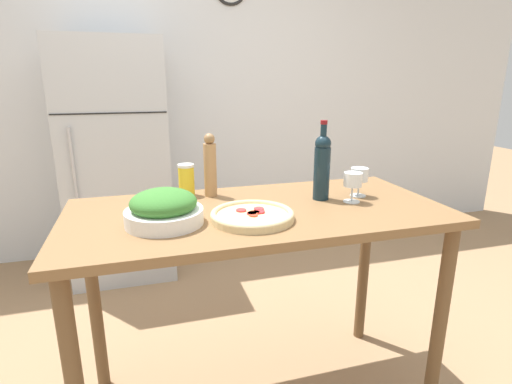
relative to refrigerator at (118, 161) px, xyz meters
name	(u,v)px	position (x,y,z in m)	size (l,w,h in m)	color
wall_back	(192,94)	(0.61, 0.38, 0.46)	(6.40, 0.08, 2.60)	silver
refrigerator	(118,161)	(0.00, 0.00, 0.00)	(0.71, 0.69, 1.69)	#B7BCC1
prep_counter	(258,238)	(0.60, -1.57, -0.05)	(1.50, 0.71, 0.92)	brown
wine_bottle	(322,165)	(0.90, -1.51, 0.23)	(0.07, 0.07, 0.34)	#142833
wine_glass_near	(353,181)	(1.01, -1.59, 0.17)	(0.08, 0.08, 0.13)	silver
wine_glass_far	(359,176)	(1.08, -1.52, 0.17)	(0.08, 0.08, 0.13)	silver
pepper_mill	(210,166)	(0.45, -1.33, 0.21)	(0.06, 0.06, 0.28)	#AD7F51
salad_bowl	(164,209)	(0.23, -1.64, 0.14)	(0.28, 0.28, 0.13)	white
homemade_pizza	(252,215)	(0.55, -1.68, 0.10)	(0.31, 0.31, 0.03)	#DBC189
salt_canister	(186,180)	(0.35, -1.29, 0.15)	(0.07, 0.07, 0.14)	yellow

